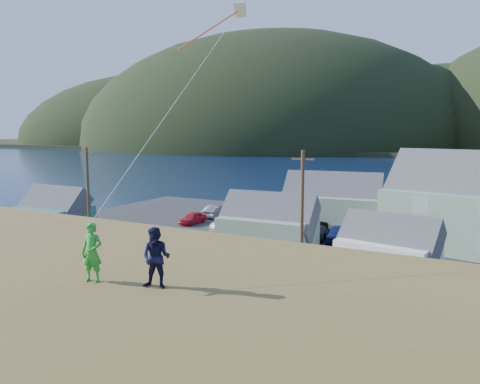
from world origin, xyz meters
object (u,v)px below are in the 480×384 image
at_px(shed_palegreen_near, 268,224).
at_px(shed_teal, 53,212).
at_px(shed_white, 388,248).
at_px(shed_palegreen_far, 332,201).
at_px(wharf, 351,203).
at_px(kite_flyer_navy, 156,258).
at_px(kite_flyer_green, 92,252).

bearing_deg(shed_palegreen_near, shed_teal, -171.86).
xyz_separation_m(shed_white, shed_palegreen_far, (-9.79, 17.26, 0.66)).
height_order(wharf, shed_palegreen_near, shed_palegreen_near).
xyz_separation_m(shed_teal, shed_white, (35.45, 1.33, -0.07)).
relative_size(shed_white, kite_flyer_navy, 5.19).
height_order(shed_teal, shed_white, shed_teal).
distance_m(shed_teal, kite_flyer_navy, 43.51).
height_order(shed_teal, kite_flyer_navy, kite_flyer_navy).
distance_m(shed_palegreen_near, shed_palegreen_far, 14.11).
relative_size(wharf, kite_flyer_green, 16.59).
bearing_deg(shed_palegreen_near, wharf, 86.90).
relative_size(shed_white, shed_palegreen_far, 0.67).
bearing_deg(shed_teal, kite_flyer_navy, -36.80).
relative_size(shed_teal, shed_palegreen_far, 0.66).
bearing_deg(shed_palegreen_near, shed_white, -18.54).
bearing_deg(kite_flyer_green, shed_palegreen_far, 83.50).
relative_size(shed_palegreen_far, kite_flyer_green, 7.69).
bearing_deg(shed_palegreen_near, kite_flyer_navy, -72.86).
bearing_deg(shed_palegreen_near, kite_flyer_green, -76.15).
xyz_separation_m(shed_palegreen_far, kite_flyer_green, (7.30, -44.54, 5.07)).
bearing_deg(kite_flyer_navy, shed_white, 72.60).
height_order(wharf, kite_flyer_green, kite_flyer_green).
relative_size(shed_palegreen_far, kite_flyer_navy, 7.75).
bearing_deg(wharf, shed_white, -70.21).
distance_m(shed_white, kite_flyer_green, 27.98).
bearing_deg(shed_teal, shed_palegreen_near, 10.46).
bearing_deg(shed_palegreen_far, shed_teal, -151.05).
bearing_deg(kite_flyer_navy, kite_flyer_green, 176.58).
bearing_deg(shed_palegreen_far, kite_flyer_navy, -85.32).
xyz_separation_m(shed_teal, shed_palegreen_far, (25.66, 18.59, 0.59)).
distance_m(kite_flyer_green, kite_flyer_navy, 1.84).
relative_size(kite_flyer_green, kite_flyer_navy, 1.01).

